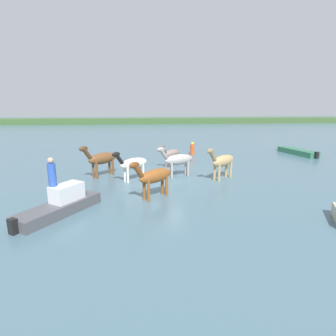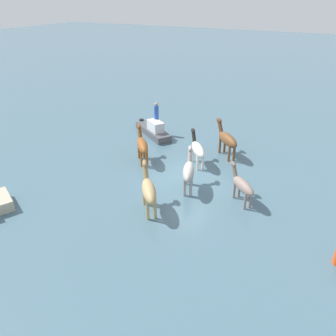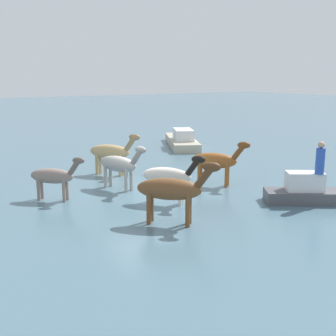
# 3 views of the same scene
# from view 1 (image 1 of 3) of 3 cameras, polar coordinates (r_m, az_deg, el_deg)

# --- Properties ---
(ground_plane) EXTENTS (164.62, 164.62, 0.00)m
(ground_plane) POSITION_cam_1_polar(r_m,az_deg,el_deg) (16.19, -0.85, -2.32)
(ground_plane) COLOR #476675
(distant_shoreline) EXTENTS (148.16, 6.00, 2.40)m
(distant_shoreline) POSITION_cam_1_polar(r_m,az_deg,el_deg) (63.43, -4.22, 9.51)
(distant_shoreline) COLOR #3D5B31
(distant_shoreline) RESTS_ON ground_plane
(horse_mid_herd) EXTENTS (2.19, 1.93, 1.97)m
(horse_mid_herd) POSITION_cam_1_polar(r_m,az_deg,el_deg) (12.67, -2.98, -1.78)
(horse_mid_herd) COLOR brown
(horse_mid_herd) RESTS_ON ground_plane
(horse_chestnut_trailing) EXTENTS (2.45, 1.28, 1.93)m
(horse_chestnut_trailing) POSITION_cam_1_polar(r_m,az_deg,el_deg) (16.46, 2.09, 1.75)
(horse_chestnut_trailing) COLOR #9E9993
(horse_chestnut_trailing) RESTS_ON ground_plane
(horse_rear_stallion) EXTENTS (1.75, 1.84, 1.71)m
(horse_rear_stallion) POSITION_cam_1_polar(r_m,az_deg,el_deg) (19.17, 0.71, 3.07)
(horse_rear_stallion) COLOR gray
(horse_rear_stallion) RESTS_ON ground_plane
(horse_lead) EXTENTS (2.10, 1.80, 1.87)m
(horse_lead) POSITION_cam_1_polar(r_m,az_deg,el_deg) (15.68, -7.57, 0.91)
(horse_lead) COLOR silver
(horse_lead) RESTS_ON ground_plane
(horse_dark_mare) EXTENTS (2.27, 1.95, 2.02)m
(horse_dark_mare) POSITION_cam_1_polar(r_m,az_deg,el_deg) (16.19, 11.55, 1.46)
(horse_dark_mare) COLOR tan
(horse_dark_mare) RESTS_ON ground_plane
(horse_pinto_flank) EXTENTS (2.14, 2.21, 2.07)m
(horse_pinto_flank) POSITION_cam_1_polar(r_m,az_deg,el_deg) (16.94, -14.05, 1.95)
(horse_pinto_flank) COLOR brown
(horse_pinto_flank) RESTS_ON ground_plane
(boat_tender_starboard) EXTENTS (2.93, 3.67, 1.31)m
(boat_tender_starboard) POSITION_cam_1_polar(r_m,az_deg,el_deg) (11.95, -21.97, -7.67)
(boat_tender_starboard) COLOR #4C4C51
(boat_tender_starboard) RESTS_ON ground_plane
(boat_motor_center) EXTENTS (1.99, 4.14, 0.72)m
(boat_motor_center) POSITION_cam_1_polar(r_m,az_deg,el_deg) (26.70, 25.99, 2.97)
(boat_motor_center) COLOR #2D6B4C
(boat_motor_center) RESTS_ON ground_plane
(person_watcher_seated) EXTENTS (0.32, 0.32, 1.19)m
(person_watcher_seated) POSITION_cam_1_polar(r_m,az_deg,el_deg) (11.74, -23.60, -0.98)
(person_watcher_seated) COLOR #2D51B2
(person_watcher_seated) RESTS_ON boat_tender_starboard
(buoy_channel_marker) EXTENTS (0.36, 0.36, 1.14)m
(buoy_channel_marker) POSITION_cam_1_polar(r_m,az_deg,el_deg) (23.94, 5.23, 4.08)
(buoy_channel_marker) COLOR #E54C19
(buoy_channel_marker) RESTS_ON ground_plane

